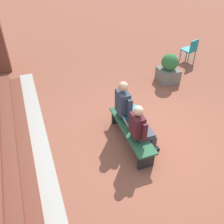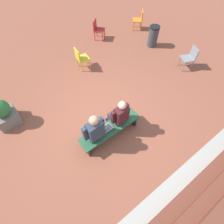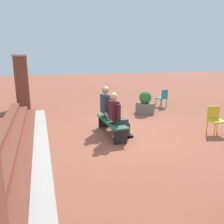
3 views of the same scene
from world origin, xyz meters
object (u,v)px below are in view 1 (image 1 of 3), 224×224
at_px(planter, 169,69).
at_px(plastic_chair_far_left, 191,49).
at_px(bench, 131,131).
at_px(person_student, 141,129).
at_px(laptop, 130,124).
at_px(person_adult, 127,106).

bearing_deg(planter, plastic_chair_far_left, -56.27).
relative_size(bench, person_student, 1.35).
xyz_separation_m(bench, planter, (2.18, -2.21, 0.08)).
bearing_deg(planter, laptop, 133.12).
bearing_deg(person_adult, person_student, 179.63).
bearing_deg(laptop, person_student, -169.74).
bearing_deg(laptop, plastic_chair_far_left, -50.24).
bearing_deg(person_student, person_adult, -0.37).
bearing_deg(plastic_chair_far_left, laptop, 129.76).
xyz_separation_m(plastic_chair_far_left, planter, (-0.94, 1.41, -0.04)).
height_order(person_student, laptop, person_student).
relative_size(bench, laptop, 5.62).
height_order(person_student, plastic_chair_far_left, person_student).
xyz_separation_m(person_student, planter, (2.52, -2.14, -0.28)).
relative_size(person_student, planter, 1.42).
bearing_deg(plastic_chair_far_left, bench, 130.72).
distance_m(person_student, plastic_chair_far_left, 4.97).
distance_m(bench, person_student, 0.50).
relative_size(bench, plastic_chair_far_left, 2.14).
bearing_deg(person_adult, plastic_chair_far_left, -53.31).
xyz_separation_m(person_student, laptop, (0.44, 0.08, -0.21)).
distance_m(laptop, planter, 3.05).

